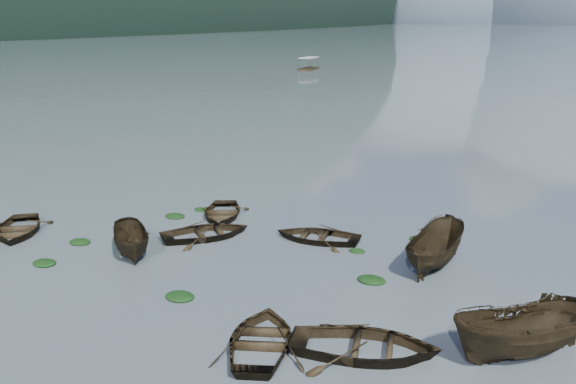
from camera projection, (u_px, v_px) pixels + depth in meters
The scene contains 20 objects.
ground_plane at pixel (101, 331), 21.53m from camera, with size 2400.00×2400.00×0.00m, color #4B565E.
haze_mtn_a at pixel (463, 21), 891.31m from camera, with size 520.00×520.00×280.00m, color #475666.
rowboat_0 at pixel (18, 233), 31.07m from camera, with size 3.06×4.28×0.89m, color black.
rowboat_1 at pixel (206, 237), 30.52m from camera, with size 3.03×4.25×0.88m, color black.
rowboat_2 at pixel (133, 255), 28.34m from camera, with size 1.50×3.98×1.54m, color black.
rowboat_3 at pixel (262, 346), 20.54m from camera, with size 3.03×4.25×0.88m, color black.
rowboat_4 at pixel (365, 354), 20.06m from camera, with size 3.36×4.71×0.98m, color black.
rowboat_5 at pixel (520, 357), 19.87m from camera, with size 1.89×5.01×1.94m, color black.
rowboat_6 at pixel (222, 217), 33.64m from camera, with size 2.89×4.05×0.84m, color black.
rowboat_7 at pixel (318, 240), 30.16m from camera, with size 2.88×4.03×0.83m, color black.
rowboat_8 at pixel (433, 266), 27.10m from camera, with size 1.81×4.81×1.86m, color black.
weed_clump_0 at pixel (80, 243), 29.77m from camera, with size 1.06×0.87×0.23m, color black.
weed_clump_1 at pixel (44, 264), 27.24m from camera, with size 1.09×0.87×0.24m, color black.
weed_clump_2 at pixel (180, 298), 24.01m from camera, with size 1.18×0.94×0.26m, color black.
weed_clump_3 at pixel (357, 252), 28.69m from camera, with size 0.77×0.65×0.17m, color black.
weed_clump_4 at pixel (371, 281), 25.52m from camera, with size 1.16×0.92×0.24m, color black.
weed_clump_5 at pixel (175, 217), 33.56m from camera, with size 1.11×0.90×0.23m, color black.
weed_clump_6 at pixel (202, 210), 34.74m from camera, with size 0.89×0.74×0.19m, color black.
weed_clump_7 at pixel (421, 241), 30.07m from camera, with size 1.14×0.91×0.25m, color black.
pontoon_left at pixel (309, 70), 121.71m from camera, with size 2.36×5.67×2.17m, color black, non-canonical shape.
Camera 1 is at (15.54, -13.31, 10.29)m, focal length 40.00 mm.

